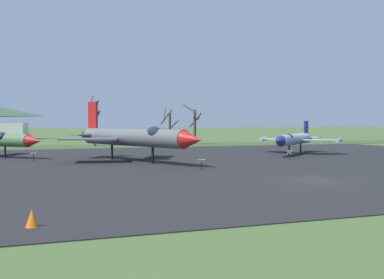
{
  "coord_description": "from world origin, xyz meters",
  "views": [
    {
      "loc": [
        -16.53,
        -24.16,
        3.9
      ],
      "look_at": [
        -4.28,
        13.36,
        2.33
      ],
      "focal_mm": 39.17,
      "sensor_mm": 36.0,
      "label": 1
    }
  ],
  "objects_px": {
    "info_placard_rear_center": "(34,156)",
    "info_placard_rear_left": "(290,154)",
    "info_placard_front_right": "(201,163)",
    "jet_fighter_rear_left": "(295,139)",
    "traffic_cone": "(32,218)",
    "jet_fighter_front_right": "(134,137)"
  },
  "relations": [
    {
      "from": "info_placard_front_right",
      "to": "info_placard_rear_left",
      "type": "relative_size",
      "value": 0.89
    },
    {
      "from": "jet_fighter_rear_left",
      "to": "info_placard_rear_left",
      "type": "xyz_separation_m",
      "value": [
        -4.79,
        -6.68,
        -1.3
      ]
    },
    {
      "from": "info_placard_rear_center",
      "to": "info_placard_rear_left",
      "type": "relative_size",
      "value": 0.89
    },
    {
      "from": "info_placard_rear_center",
      "to": "info_placard_rear_left",
      "type": "height_order",
      "value": "info_placard_rear_left"
    },
    {
      "from": "info_placard_front_right",
      "to": "jet_fighter_front_right",
      "type": "bearing_deg",
      "value": 116.17
    },
    {
      "from": "info_placard_front_right",
      "to": "info_placard_rear_center",
      "type": "distance_m",
      "value": 18.18
    },
    {
      "from": "info_placard_rear_center",
      "to": "info_placard_rear_left",
      "type": "bearing_deg",
      "value": -14.26
    },
    {
      "from": "info_placard_rear_center",
      "to": "jet_fighter_rear_left",
      "type": "distance_m",
      "value": 30.12
    },
    {
      "from": "jet_fighter_rear_left",
      "to": "info_placard_rear_left",
      "type": "height_order",
      "value": "jet_fighter_rear_left"
    },
    {
      "from": "traffic_cone",
      "to": "info_placard_rear_center",
      "type": "bearing_deg",
      "value": 92.57
    },
    {
      "from": "info_placard_rear_left",
      "to": "traffic_cone",
      "type": "relative_size",
      "value": 1.4
    },
    {
      "from": "jet_fighter_rear_left",
      "to": "info_placard_front_right",
      "type": "bearing_deg",
      "value": -143.24
    },
    {
      "from": "info_placard_rear_center",
      "to": "traffic_cone",
      "type": "height_order",
      "value": "info_placard_rear_center"
    },
    {
      "from": "info_placard_rear_center",
      "to": "info_placard_rear_left",
      "type": "distance_m",
      "value": 26.11
    },
    {
      "from": "jet_fighter_front_right",
      "to": "info_placard_rear_left",
      "type": "xyz_separation_m",
      "value": [
        15.84,
        -2.73,
        -1.9
      ]
    },
    {
      "from": "info_placard_front_right",
      "to": "jet_fighter_rear_left",
      "type": "relative_size",
      "value": 0.08
    },
    {
      "from": "info_placard_rear_left",
      "to": "traffic_cone",
      "type": "height_order",
      "value": "info_placard_rear_left"
    },
    {
      "from": "jet_fighter_rear_left",
      "to": "info_placard_rear_left",
      "type": "relative_size",
      "value": 11.1
    },
    {
      "from": "info_placard_rear_center",
      "to": "jet_fighter_rear_left",
      "type": "xyz_separation_m",
      "value": [
        30.09,
        0.25,
        1.35
      ]
    },
    {
      "from": "info_placard_front_right",
      "to": "info_placard_rear_center",
      "type": "relative_size",
      "value": 0.99
    },
    {
      "from": "info_placard_front_right",
      "to": "jet_fighter_rear_left",
      "type": "distance_m",
      "value": 20.65
    },
    {
      "from": "jet_fighter_front_right",
      "to": "traffic_cone",
      "type": "height_order",
      "value": "jet_fighter_front_right"
    }
  ]
}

